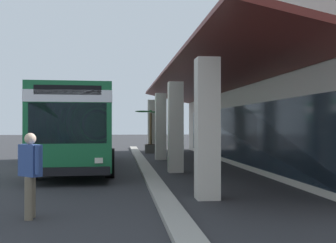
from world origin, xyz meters
The scene contains 5 objects.
ground centered at (0.00, 8.00, 0.00)m, with size 120.00×120.00×0.00m, color #2D2D30.
curb_strip centered at (-1.47, 3.55, 0.06)m, with size 28.29×0.50×0.12m, color #9E998E.
transit_bus centered at (-0.69, 0.72, 1.85)m, with size 11.32×3.19×3.34m.
pedestrian centered at (9.11, 0.79, 0.92)m, with size 0.56×0.50×1.65m.
potted_palm centered at (-9.50, 4.46, 0.79)m, with size 1.71×1.89×2.77m.
Camera 1 is at (17.57, 2.50, 1.81)m, focal length 45.75 mm.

